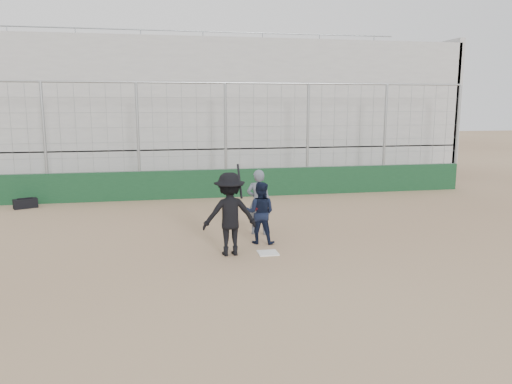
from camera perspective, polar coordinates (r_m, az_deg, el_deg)
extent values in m
plane|color=brown|center=(11.21, 1.38, -7.03)|extent=(90.00, 90.00, 0.00)
cube|color=white|center=(11.20, 1.38, -6.98)|extent=(0.44, 0.44, 0.02)
cube|color=#10321B|center=(17.83, -3.44, 1.03)|extent=(18.00, 0.25, 1.00)
cylinder|color=gray|center=(17.66, -3.49, 5.84)|extent=(0.10, 0.10, 4.00)
cylinder|color=gray|center=(20.84, 21.99, 5.78)|extent=(0.10, 0.10, 4.00)
cylinder|color=gray|center=(17.63, -3.56, 12.34)|extent=(18.00, 0.07, 0.07)
cube|color=#9C9C9C|center=(22.67, -5.11, 3.71)|extent=(20.00, 6.70, 1.60)
cube|color=#9C9C9C|center=(22.53, -5.23, 11.05)|extent=(20.00, 6.70, 4.20)
cube|color=#9C9C9C|center=(25.57, 17.98, 8.70)|extent=(0.25, 6.70, 6.10)
cylinder|color=gray|center=(25.90, -6.09, 17.79)|extent=(20.00, 0.06, 0.06)
imported|color=black|center=(10.92, -3.03, -2.53)|extent=(1.21, 0.73, 1.83)
cylinder|color=black|center=(10.97, -1.89, 1.26)|extent=(0.07, 0.57, 0.71)
imported|color=black|center=(11.86, 0.47, -3.63)|extent=(0.89, 0.81, 0.97)
sphere|color=maroon|center=(11.77, 0.47, -1.75)|extent=(0.28, 0.28, 0.28)
imported|color=#525A68|center=(12.66, 0.30, -1.53)|extent=(0.71, 0.59, 1.50)
cube|color=black|center=(17.54, -24.86, -1.20)|extent=(0.77, 0.56, 0.30)
cylinder|color=black|center=(17.51, -24.90, -0.65)|extent=(0.44, 0.22, 0.04)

